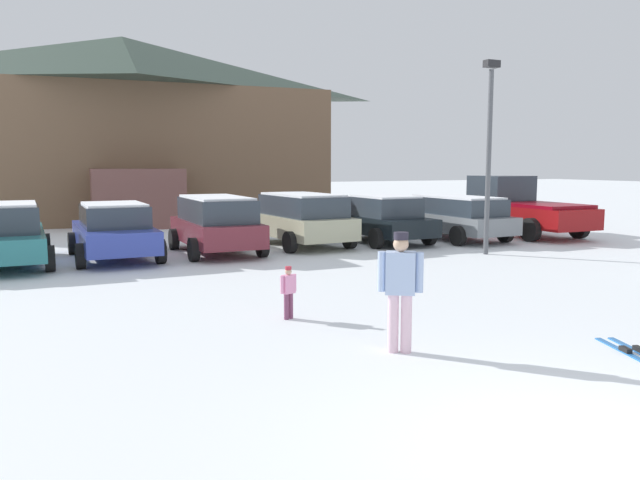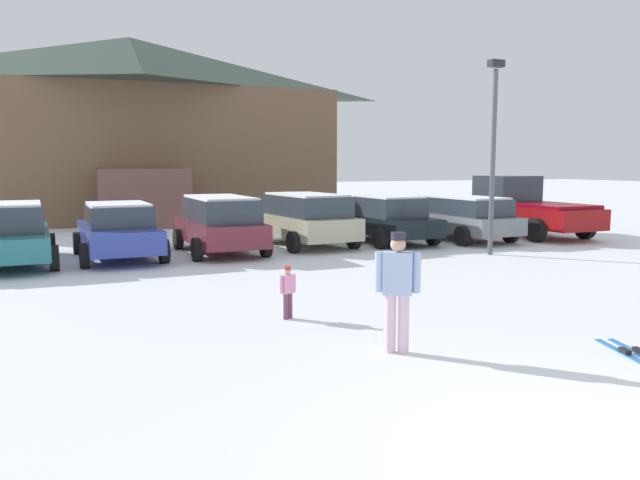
% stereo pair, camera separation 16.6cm
% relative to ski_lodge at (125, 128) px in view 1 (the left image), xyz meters
% --- Properties ---
extents(ground, '(160.00, 160.00, 0.00)m').
position_rel_ski_lodge_xyz_m(ground, '(0.27, -27.17, -4.30)').
color(ground, white).
extents(ski_lodge, '(18.70, 10.78, 8.48)m').
position_rel_ski_lodge_xyz_m(ski_lodge, '(0.00, 0.00, 0.00)').
color(ski_lodge, brown).
rests_on(ski_lodge, ground).
extents(parked_teal_hatchback, '(2.18, 4.65, 1.62)m').
position_rel_ski_lodge_xyz_m(parked_teal_hatchback, '(-4.79, -13.39, -3.48)').
color(parked_teal_hatchback, '#277378').
rests_on(parked_teal_hatchback, ground).
extents(parked_blue_hatchback, '(2.22, 4.49, 1.55)m').
position_rel_ski_lodge_xyz_m(parked_blue_hatchback, '(-2.15, -13.27, -3.51)').
color(parked_blue_hatchback, '#3243A7').
rests_on(parked_blue_hatchback, ground).
extents(parked_maroon_van, '(2.16, 4.18, 1.66)m').
position_rel_ski_lodge_xyz_m(parked_maroon_van, '(0.68, -13.35, -3.40)').
color(parked_maroon_van, maroon).
rests_on(parked_maroon_van, ground).
extents(parked_beige_suv, '(2.46, 4.24, 1.67)m').
position_rel_ski_lodge_xyz_m(parked_beige_suv, '(3.57, -12.89, -3.40)').
color(parked_beige_suv, '#B0AF8D').
rests_on(parked_beige_suv, ground).
extents(parked_black_sedan, '(2.24, 4.18, 1.56)m').
position_rel_ski_lodge_xyz_m(parked_black_sedan, '(6.35, -13.20, -3.50)').
color(parked_black_sedan, black).
rests_on(parked_black_sedan, ground).
extents(parked_grey_wagon, '(2.27, 4.52, 1.50)m').
position_rel_ski_lodge_xyz_m(parked_grey_wagon, '(9.05, -13.54, -3.47)').
color(parked_grey_wagon, slate).
rests_on(parked_grey_wagon, ground).
extents(pickup_truck, '(2.50, 5.67, 2.15)m').
position_rel_ski_lodge_xyz_m(pickup_truck, '(12.09, -13.11, -3.30)').
color(pickup_truck, maroon).
rests_on(pickup_truck, ground).
extents(skier_child_in_pink_snowsuit, '(0.32, 0.19, 0.89)m').
position_rel_ski_lodge_xyz_m(skier_child_in_pink_snowsuit, '(-0.31, -21.44, -3.79)').
color(skier_child_in_pink_snowsuit, '#753B5A').
rests_on(skier_child_in_pink_snowsuit, ground).
extents(skier_adult_in_blue_parka, '(0.54, 0.42, 1.67)m').
position_rel_ski_lodge_xyz_m(skier_adult_in_blue_parka, '(0.39, -23.81, -3.35)').
color(skier_adult_in_blue_parka, silver).
rests_on(skier_adult_in_blue_parka, ground).
extents(pair_of_skis, '(0.75, 1.51, 0.08)m').
position_rel_ski_lodge_xyz_m(pair_of_skis, '(3.27, -25.21, -4.28)').
color(pair_of_skis, '#2667B6').
rests_on(pair_of_skis, ground).
extents(lamp_post, '(0.44, 0.24, 5.46)m').
position_rel_ski_lodge_xyz_m(lamp_post, '(7.69, -16.76, -1.22)').
color(lamp_post, '#515459').
rests_on(lamp_post, ground).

